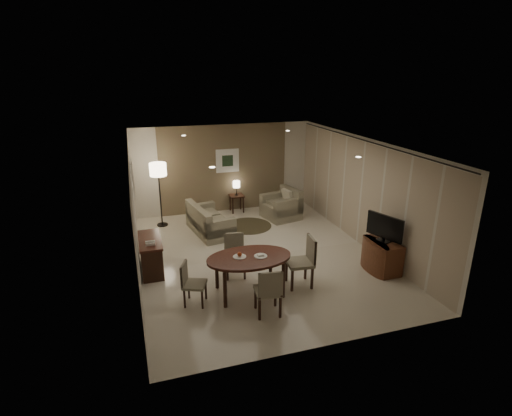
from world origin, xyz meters
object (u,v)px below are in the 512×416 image
object	(u,v)px
chair_near	(268,290)
dining_table	(249,275)
console_desk	(151,255)
sofa	(210,219)
armchair	(281,204)
side_table	(237,203)
chair_right	(299,262)
chair_far	(235,256)
tv_cabinet	(382,255)
floor_lamp	(160,195)
chair_left	(195,284)

from	to	relation	value
chair_near	dining_table	bearing A→B (deg)	-75.20
console_desk	sofa	world-z (taller)	sofa
armchair	side_table	xyz separation A→B (m)	(-1.13, 0.94, -0.17)
chair_right	armchair	bearing A→B (deg)	170.15
console_desk	dining_table	xyz separation A→B (m)	(1.80, -1.55, 0.02)
chair_near	chair_far	distance (m)	1.56
tv_cabinet	chair_far	xyz separation A→B (m)	(-3.18, 0.71, 0.11)
tv_cabinet	chair_far	size ratio (longest dim) A/B	0.98
chair_right	armchair	distance (m)	4.00
dining_table	chair_near	bearing A→B (deg)	-81.48
console_desk	dining_table	size ratio (longest dim) A/B	0.71
tv_cabinet	side_table	size ratio (longest dim) A/B	1.65
chair_near	sofa	size ratio (longest dim) A/B	0.57
side_table	floor_lamp	xyz separation A→B (m)	(-2.35, -0.50, 0.64)
tv_cabinet	chair_near	xyz separation A→B (m)	(-2.97, -0.83, 0.12)
chair_left	sofa	bearing A→B (deg)	6.00
chair_far	sofa	world-z (taller)	chair_far
floor_lamp	sofa	bearing A→B (deg)	-37.72
chair_far	chair_right	world-z (taller)	chair_right
chair_right	floor_lamp	size ratio (longest dim) A/B	0.57
console_desk	side_table	world-z (taller)	console_desk
chair_near	chair_left	distance (m)	1.41
chair_near	chair_far	bearing A→B (deg)	-75.94
console_desk	floor_lamp	bearing A→B (deg)	80.62
sofa	floor_lamp	world-z (taller)	floor_lamp
console_desk	chair_right	bearing A→B (deg)	-28.63
sofa	floor_lamp	xyz separation A→B (m)	(-1.22, 0.94, 0.52)
armchair	chair_near	bearing A→B (deg)	-36.16
sofa	floor_lamp	size ratio (longest dim) A/B	0.92
dining_table	chair_near	xyz separation A→B (m)	(0.12, -0.78, 0.08)
armchair	side_table	bearing A→B (deg)	-142.63
tv_cabinet	floor_lamp	size ratio (longest dim) A/B	0.49
chair_near	chair_left	bearing A→B (deg)	-24.17
tv_cabinet	floor_lamp	world-z (taller)	floor_lamp
chair_left	chair_right	world-z (taller)	chair_right
chair_far	floor_lamp	distance (m)	3.76
armchair	side_table	size ratio (longest dim) A/B	1.83
tv_cabinet	side_table	bearing A→B (deg)	113.83
chair_far	sofa	xyz separation A→B (m)	(-0.04, 2.57, -0.06)
dining_table	armchair	bearing A→B (deg)	61.01
dining_table	chair_right	distance (m)	1.07
armchair	floor_lamp	distance (m)	3.54
chair_far	side_table	distance (m)	4.17
chair_right	side_table	xyz separation A→B (m)	(-0.07, 4.80, -0.25)
chair_left	sofa	xyz separation A→B (m)	(0.96, 3.40, -0.03)
tv_cabinet	side_table	world-z (taller)	tv_cabinet
chair_left	armchair	world-z (taller)	armchair
chair_left	sofa	size ratio (longest dim) A/B	0.50
floor_lamp	side_table	bearing A→B (deg)	12.08
console_desk	dining_table	bearing A→B (deg)	-40.64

